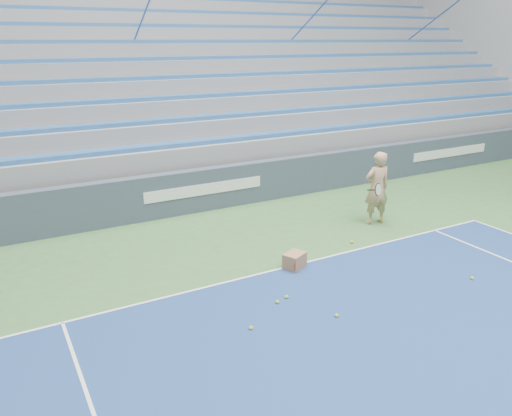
{
  "coord_description": "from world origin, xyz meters",
  "views": [
    {
      "loc": [
        -4.76,
        4.44,
        4.23
      ],
      "look_at": [
        -0.36,
        12.38,
        1.15
      ],
      "focal_mm": 35.0,
      "sensor_mm": 36.0,
      "label": 1
    }
  ],
  "objects": [
    {
      "name": "tennis_ball_3",
      "position": [
        2.77,
        9.78,
        0.03
      ],
      "size": [
        0.07,
        0.07,
        0.07
      ],
      "primitive_type": "sphere",
      "color": "#AED42B",
      "rests_on": "ground"
    },
    {
      "name": "bleachers",
      "position": [
        0.0,
        21.6,
        2.36
      ],
      "size": [
        31.0,
        9.15,
        7.3
      ],
      "color": "gray",
      "rests_on": "ground"
    },
    {
      "name": "tennis_ball_4",
      "position": [
        -0.24,
        9.94,
        0.03
      ],
      "size": [
        0.07,
        0.07,
        0.07
      ],
      "primitive_type": "sphere",
      "color": "#AED42B",
      "rests_on": "ground"
    },
    {
      "name": "tennis_player",
      "position": [
        3.23,
        12.97,
        0.88
      ],
      "size": [
        0.95,
        0.87,
        1.76
      ],
      "color": "tan",
      "rests_on": "ground"
    },
    {
      "name": "tennis_ball_0",
      "position": [
        -1.61,
        10.29,
        0.03
      ],
      "size": [
        0.07,
        0.07,
        0.07
      ],
      "primitive_type": "sphere",
      "color": "#AED42B",
      "rests_on": "ground"
    },
    {
      "name": "tennis_ball_5",
      "position": [
        1.94,
        12.23,
        0.03
      ],
      "size": [
        0.07,
        0.07,
        0.07
      ],
      "primitive_type": "sphere",
      "color": "#AED42B",
      "rests_on": "ground"
    },
    {
      "name": "sponsor_barrier",
      "position": [
        0.0,
        15.88,
        0.55
      ],
      "size": [
        30.0,
        0.32,
        1.1
      ],
      "color": "#374354",
      "rests_on": "ground"
    },
    {
      "name": "tennis_ball_2",
      "position": [
        -0.85,
        10.78,
        0.03
      ],
      "size": [
        0.07,
        0.07,
        0.07
      ],
      "primitive_type": "sphere",
      "color": "#AED42B",
      "rests_on": "ground"
    },
    {
      "name": "ball_box",
      "position": [
        0.17,
        11.8,
        0.16
      ],
      "size": [
        0.51,
        0.47,
        0.31
      ],
      "color": "#966B48",
      "rests_on": "ground"
    },
    {
      "name": "tennis_ball_1",
      "position": [
        -0.61,
        10.85,
        0.03
      ],
      "size": [
        0.07,
        0.07,
        0.07
      ],
      "primitive_type": "sphere",
      "color": "#AED42B",
      "rests_on": "ground"
    }
  ]
}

